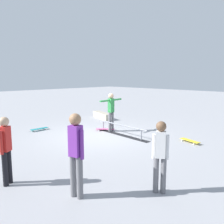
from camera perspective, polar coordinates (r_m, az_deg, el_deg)
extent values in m
plane|color=#9E9EA3|center=(9.74, -3.21, -5.61)|extent=(60.00, 60.00, 0.00)
cube|color=black|center=(9.83, 2.07, -5.42)|extent=(2.96, 0.43, 0.01)
cylinder|color=gray|center=(9.03, 6.96, -5.46)|extent=(0.04, 0.04, 0.41)
cylinder|color=gray|center=(10.61, -2.06, -3.26)|extent=(0.04, 0.04, 0.41)
cylinder|color=gray|center=(9.74, 2.09, -3.10)|extent=(2.79, 0.23, 0.05)
cube|color=#B2A893|center=(13.52, -2.30, -0.82)|extent=(1.71, 0.85, 0.33)
cylinder|color=slate|center=(10.31, -0.53, -2.40)|extent=(0.13, 0.13, 0.84)
cylinder|color=slate|center=(10.44, 0.07, -2.27)|extent=(0.13, 0.13, 0.84)
cube|color=#2D8C42|center=(10.26, -0.23, 1.58)|extent=(0.21, 0.23, 0.59)
sphere|color=tan|center=(10.22, -0.23, 3.86)|extent=(0.23, 0.23, 0.23)
cylinder|color=#2D8C42|center=(9.95, -1.71, 2.65)|extent=(0.11, 0.56, 0.08)
cylinder|color=#2D8C42|center=(10.53, 1.17, 2.99)|extent=(0.11, 0.56, 0.08)
cube|color=#E05993|center=(10.53, -1.64, -4.05)|extent=(0.73, 0.69, 0.02)
cylinder|color=white|center=(10.45, -3.18, -4.45)|extent=(0.06, 0.06, 0.05)
cylinder|color=white|center=(10.68, -3.05, -4.17)|extent=(0.06, 0.06, 0.05)
cylinder|color=white|center=(10.41, -0.19, -4.50)|extent=(0.06, 0.06, 0.05)
cylinder|color=white|center=(10.63, -0.12, -4.21)|extent=(0.06, 0.06, 0.05)
cylinder|color=slate|center=(5.00, -9.20, -14.72)|extent=(0.15, 0.15, 0.86)
cylinder|color=slate|center=(4.90, -7.65, -15.19)|extent=(0.15, 0.15, 0.86)
cube|color=purple|center=(4.71, -8.64, -6.77)|extent=(0.26, 0.24, 0.61)
sphere|color=#A87A56|center=(4.61, -8.75, -1.74)|extent=(0.23, 0.23, 0.23)
cylinder|color=purple|center=(4.82, -10.00, -7.12)|extent=(0.09, 0.09, 0.57)
cylinder|color=purple|center=(4.63, -7.18, -7.71)|extent=(0.09, 0.09, 0.57)
cylinder|color=slate|center=(5.19, 12.11, -14.51)|extent=(0.15, 0.15, 0.76)
cylinder|color=slate|center=(5.19, 10.39, -14.44)|extent=(0.15, 0.15, 0.76)
cube|color=white|center=(4.97, 11.47, -7.56)|extent=(0.26, 0.25, 0.54)
sphere|color=brown|center=(4.88, 11.60, -3.36)|extent=(0.21, 0.21, 0.21)
cylinder|color=white|center=(4.98, 13.01, -8.15)|extent=(0.10, 0.10, 0.51)
cylinder|color=white|center=(4.99, 9.90, -8.04)|extent=(0.10, 0.10, 0.51)
cylinder|color=black|center=(5.85, -24.07, -12.28)|extent=(0.16, 0.16, 0.77)
cylinder|color=black|center=(5.97, -23.21, -11.81)|extent=(0.16, 0.16, 0.77)
cube|color=red|center=(5.72, -24.04, -5.83)|extent=(0.26, 0.27, 0.55)
sphere|color=tan|center=(5.64, -24.28, -2.10)|extent=(0.21, 0.21, 0.21)
cylinder|color=red|center=(5.63, -24.81, -6.64)|extent=(0.10, 0.10, 0.52)
cylinder|color=red|center=(5.84, -23.24, -5.99)|extent=(0.10, 0.10, 0.52)
cube|color=teal|center=(11.06, -16.89, -3.81)|extent=(0.22, 0.80, 0.02)
cylinder|color=white|center=(10.85, -17.83, -4.38)|extent=(0.03, 0.05, 0.05)
cylinder|color=white|center=(11.05, -18.40, -4.18)|extent=(0.03, 0.05, 0.05)
cylinder|color=white|center=(11.11, -15.36, -3.97)|extent=(0.03, 0.05, 0.05)
cylinder|color=white|center=(11.30, -15.96, -3.78)|extent=(0.03, 0.05, 0.05)
cube|color=yellow|center=(9.16, 18.02, -6.44)|extent=(0.82, 0.40, 0.02)
cylinder|color=white|center=(9.08, 19.77, -7.00)|extent=(0.06, 0.04, 0.05)
cylinder|color=white|center=(8.92, 18.81, -7.24)|extent=(0.06, 0.04, 0.05)
cylinder|color=white|center=(9.43, 17.25, -6.30)|extent=(0.06, 0.04, 0.05)
cylinder|color=white|center=(9.27, 16.27, -6.52)|extent=(0.06, 0.04, 0.05)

